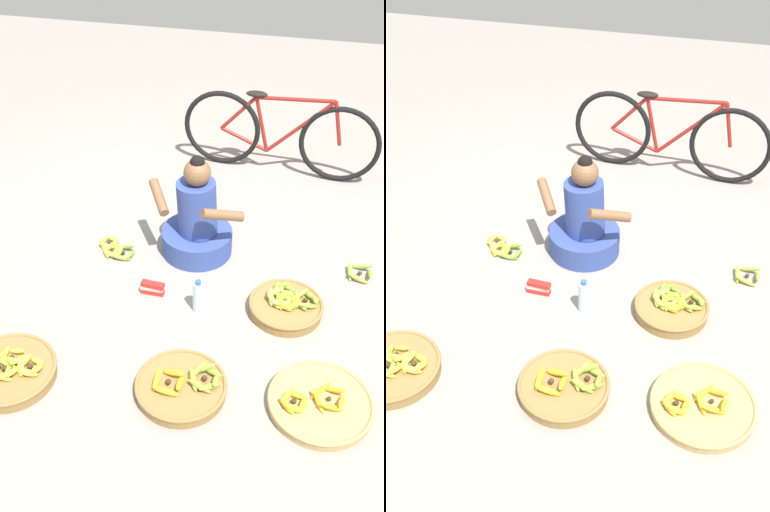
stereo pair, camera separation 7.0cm
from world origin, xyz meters
TOP-DOWN VIEW (x-y plane):
  - ground_plane at (0.00, 0.00)m, footprint 10.00×10.00m
  - vendor_woman_front at (-0.08, 0.30)m, footprint 0.74×0.53m
  - bicycle_leaning at (0.36, 1.57)m, footprint 1.70×0.18m
  - banana_basket_back_center at (0.12, -1.01)m, footprint 0.54×0.54m
  - banana_basket_front_center at (-0.89, -1.13)m, footprint 0.56×0.56m
  - banana_basket_back_right at (0.64, -0.21)m, footprint 0.49×0.49m
  - banana_basket_back_left at (0.90, -0.95)m, footprint 0.60×0.60m
  - loose_bananas_near_bicycle at (1.11, 0.26)m, footprint 0.19×0.20m
  - loose_bananas_mid_left at (-0.67, 0.15)m, footprint 0.31×0.26m
  - water_bottle at (0.07, -0.32)m, footprint 0.07×0.07m
  - packet_carton_stack at (-0.27, -0.23)m, footprint 0.17×0.06m

SIDE VIEW (x-z plane):
  - ground_plane at x=0.00m, z-range 0.00..0.00m
  - loose_bananas_mid_left at x=-0.67m, z-range -0.02..0.07m
  - loose_bananas_near_bicycle at x=1.11m, z-range -0.01..0.08m
  - banana_basket_back_left at x=0.90m, z-range -0.03..0.10m
  - packet_carton_stack at x=-0.27m, z-range 0.00..0.09m
  - banana_basket_back_center at x=0.12m, z-range -0.03..0.12m
  - banana_basket_front_center at x=-0.89m, z-range -0.02..0.12m
  - banana_basket_back_right at x=0.64m, z-range -0.02..0.13m
  - water_bottle at x=0.07m, z-range -0.01..0.24m
  - vendor_woman_front at x=-0.08m, z-range -0.14..0.65m
  - bicycle_leaning at x=0.36m, z-range -0.01..0.73m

